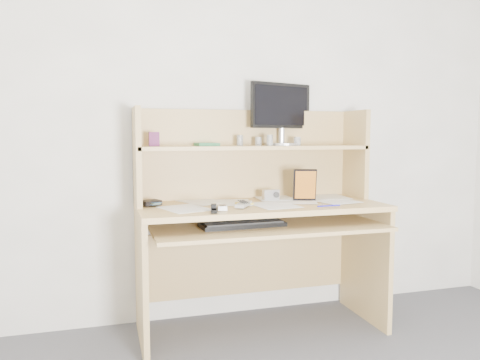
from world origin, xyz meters
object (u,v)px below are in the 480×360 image
object	(u,v)px
monitor	(281,112)
desk	(257,211)
keyboard	(242,224)
tv_remote	(244,204)
game_case	(305,185)

from	to	relation	value
monitor	desk	bearing A→B (deg)	-160.88
desk	keyboard	xyz separation A→B (m)	(-0.15, -0.21, -0.03)
monitor	tv_remote	bearing A→B (deg)	-154.51
desk	monitor	xyz separation A→B (m)	(0.21, 0.16, 0.59)
keyboard	monitor	distance (m)	0.80
game_case	tv_remote	bearing A→B (deg)	-149.60
desk	game_case	xyz separation A→B (m)	(0.28, -0.07, 0.16)
desk	game_case	size ratio (longest dim) A/B	7.36
tv_remote	game_case	distance (m)	0.43
tv_remote	desk	bearing A→B (deg)	82.23
keyboard	tv_remote	world-z (taller)	tv_remote
desk	monitor	size ratio (longest dim) A/B	3.22
desk	keyboard	size ratio (longest dim) A/B	2.99
desk	tv_remote	distance (m)	0.22
desk	tv_remote	size ratio (longest dim) A/B	7.63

